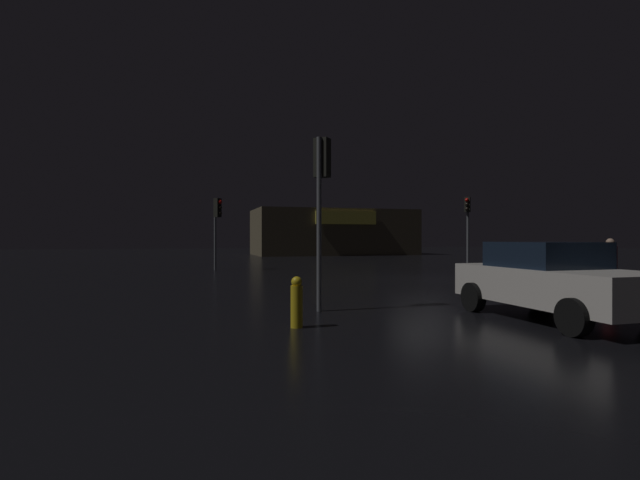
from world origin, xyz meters
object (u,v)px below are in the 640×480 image
traffic_signal_cross_left (322,178)px  traffic_signal_opposite (467,217)px  car_near (553,280)px  fire_hydrant (297,302)px  pedestrian (610,263)px  store_building (333,232)px  traffic_signal_main (217,217)px

traffic_signal_cross_left → traffic_signal_opposite: bearing=46.9°
car_near → fire_hydrant: (-5.07, 0.58, -0.32)m
traffic_signal_opposite → pedestrian: 14.62m
pedestrian → fire_hydrant: 9.48m
store_building → pedestrian: bearing=-94.9°
traffic_signal_cross_left → pedestrian: (8.28, 0.09, -2.01)m
store_building → pedestrian: store_building is taller
traffic_signal_main → fire_hydrant: size_ratio=3.94×
traffic_signal_cross_left → car_near: bearing=-30.4°
store_building → car_near: store_building is taller
traffic_signal_opposite → traffic_signal_cross_left: (-12.94, -13.81, 0.08)m
traffic_signal_cross_left → fire_hydrant: (-1.00, -1.81, -2.49)m
traffic_signal_main → pedestrian: bearing=-55.6°
store_building → car_near: bearing=-101.1°
car_near → pedestrian: (4.21, 2.48, 0.15)m
store_building → traffic_signal_main: size_ratio=4.25×
traffic_signal_cross_left → pedestrian: 8.52m
traffic_signal_opposite → traffic_signal_cross_left: traffic_signal_opposite is taller
pedestrian → traffic_signal_opposite: bearing=71.2°
store_building → fire_hydrant: bearing=-108.8°
pedestrian → fire_hydrant: (-9.28, -1.90, -0.47)m
traffic_signal_opposite → fire_hydrant: (-13.95, -15.61, -2.41)m
store_building → car_near: 37.19m
traffic_signal_opposite → pedestrian: size_ratio=2.50×
traffic_signal_opposite → car_near: size_ratio=0.96×
traffic_signal_opposite → car_near: 18.58m
store_building → pedestrian: size_ratio=9.61×
traffic_signal_main → traffic_signal_cross_left: traffic_signal_cross_left is taller
car_near → traffic_signal_main: bearing=108.2°
traffic_signal_opposite → car_near: traffic_signal_opposite is taller
store_building → traffic_signal_opposite: (1.72, -20.28, 0.66)m
traffic_signal_main → traffic_signal_opposite: bearing=-1.3°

